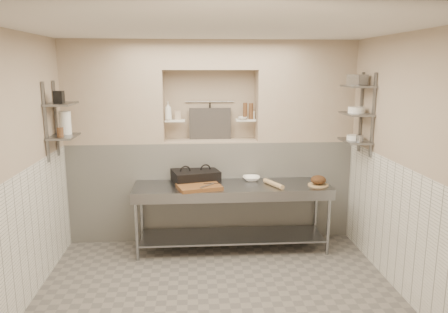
{
  "coord_description": "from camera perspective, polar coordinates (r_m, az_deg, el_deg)",
  "views": [
    {
      "loc": [
        -0.25,
        -4.38,
        2.44
      ],
      "look_at": [
        0.13,
        0.9,
        1.35
      ],
      "focal_mm": 35.0,
      "sensor_mm": 36.0,
      "label": 1
    }
  ],
  "objects": [
    {
      "name": "wall_shelf_right_mid",
      "position": [
        5.85,
        16.91,
        5.34
      ],
      "size": [
        0.3,
        0.5,
        0.02
      ],
      "primitive_type": "cube",
      "color": "slate",
      "rests_on": "wall_right"
    },
    {
      "name": "wall_back",
      "position": [
        6.47,
        -1.85,
        2.37
      ],
      "size": [
        4.0,
        0.1,
        2.8
      ],
      "primitive_type": "cube",
      "color": "tan",
      "rests_on": "ground"
    },
    {
      "name": "bottle_soap",
      "position": [
        6.12,
        -7.31,
        5.91
      ],
      "size": [
        0.1,
        0.1,
        0.26
      ],
      "primitive_type": "imported",
      "rotation": [
        0.0,
        0.0,
        -0.04
      ],
      "color": "white",
      "rests_on": "alcove_shelf_left"
    },
    {
      "name": "condiment_b",
      "position": [
        6.21,
        2.77,
        5.97
      ],
      "size": [
        0.06,
        0.06,
        0.23
      ],
      "primitive_type": "cylinder",
      "color": "#53351F",
      "rests_on": "alcove_shelf_right"
    },
    {
      "name": "wainscot_right",
      "position": [
        5.22,
        21.84,
        -8.71
      ],
      "size": [
        0.02,
        3.9,
        1.4
      ],
      "primitive_type": "cube",
      "color": "white",
      "rests_on": "floor"
    },
    {
      "name": "bread_loaf",
      "position": [
        5.9,
        12.22,
        -3.0
      ],
      "size": [
        0.2,
        0.2,
        0.12
      ],
      "primitive_type": "ellipsoid",
      "color": "#4C2D19",
      "rests_on": "bread_board"
    },
    {
      "name": "splash_panel",
      "position": [
        6.29,
        -1.81,
        4.31
      ],
      "size": [
        0.6,
        0.08,
        0.45
      ],
      "primitive_type": "cube",
      "rotation": [
        -0.14,
        0.0,
        0.0
      ],
      "color": "#383330",
      "rests_on": "alcove_sill"
    },
    {
      "name": "alcove_shelf_left",
      "position": [
        6.18,
        -6.43,
        4.68
      ],
      "size": [
        0.28,
        0.16,
        0.02
      ],
      "primitive_type": "cube",
      "color": "white",
      "rests_on": "backwall_lower"
    },
    {
      "name": "box_left_upper",
      "position": [
        5.61,
        -20.76,
        7.27
      ],
      "size": [
        0.11,
        0.11,
        0.15
      ],
      "primitive_type": "cube",
      "rotation": [
        0.0,
        0.0,
        -0.05
      ],
      "color": "black",
      "rests_on": "wall_shelf_left_upper"
    },
    {
      "name": "shelf_rail_left_a",
      "position": [
        5.93,
        -21.09,
        4.65
      ],
      "size": [
        0.03,
        0.03,
        0.95
      ],
      "primitive_type": "cube",
      "color": "slate",
      "rests_on": "wall_left"
    },
    {
      "name": "wall_shelf_right_upper",
      "position": [
        5.83,
        17.11,
        8.76
      ],
      "size": [
        0.3,
        0.5,
        0.03
      ],
      "primitive_type": "cube",
      "color": "slate",
      "rests_on": "wall_right"
    },
    {
      "name": "basket_right",
      "position": [
        5.86,
        17.04,
        9.55
      ],
      "size": [
        0.24,
        0.26,
        0.13
      ],
      "primitive_type": "cube",
      "rotation": [
        0.0,
        0.0,
        0.43
      ],
      "color": "gray",
      "rests_on": "wall_shelf_right_upper"
    },
    {
      "name": "ceiling",
      "position": [
        4.41,
        -0.88,
        16.97
      ],
      "size": [
        4.0,
        3.9,
        0.1
      ],
      "primitive_type": "cube",
      "color": "silver",
      "rests_on": "ground"
    },
    {
      "name": "jug_left",
      "position": [
        5.81,
        -20.03,
        4.16
      ],
      "size": [
        0.14,
        0.14,
        0.29
      ],
      "primitive_type": "cylinder",
      "color": "white",
      "rests_on": "wall_shelf_left_lower"
    },
    {
      "name": "hanging_steel",
      "position": [
        6.32,
        -1.84,
        5.63
      ],
      "size": [
        0.02,
        0.02,
        0.3
      ],
      "primitive_type": "cylinder",
      "color": "black",
      "rests_on": "utensil_rail"
    },
    {
      "name": "shelf_rail_right_b",
      "position": [
        5.72,
        18.89,
        5.08
      ],
      "size": [
        0.03,
        0.03,
        1.05
      ],
      "primitive_type": "cube",
      "color": "slate",
      "rests_on": "wall_right"
    },
    {
      "name": "wall_shelf_left_upper",
      "position": [
        5.68,
        -20.5,
        6.45
      ],
      "size": [
        0.3,
        0.5,
        0.03
      ],
      "primitive_type": "cube",
      "color": "slate",
      "rests_on": "wall_left"
    },
    {
      "name": "jar_alcove",
      "position": [
        6.21,
        -6.05,
        5.4
      ],
      "size": [
        0.08,
        0.08,
        0.12
      ],
      "primitive_type": "cube",
      "color": "tan",
      "rests_on": "alcove_shelf_left"
    },
    {
      "name": "wall_right",
      "position": [
        5.06,
        23.04,
        -1.17
      ],
      "size": [
        0.1,
        3.9,
        2.8
      ],
      "primitive_type": "cube",
      "color": "tan",
      "rests_on": "ground"
    },
    {
      "name": "wall_shelf_left_lower",
      "position": [
        5.72,
        -20.22,
        2.47
      ],
      "size": [
        0.3,
        0.5,
        0.02
      ],
      "primitive_type": "cube",
      "color": "slate",
      "rests_on": "wall_left"
    },
    {
      "name": "shelf_rail_left_b",
      "position": [
        5.55,
        -22.26,
        4.14
      ],
      "size": [
        0.03,
        0.03,
        0.95
      ],
      "primitive_type": "cube",
      "color": "slate",
      "rests_on": "wall_left"
    },
    {
      "name": "bowl_right_mid",
      "position": [
        5.86,
        16.89,
        5.85
      ],
      "size": [
        0.21,
        0.21,
        0.08
      ],
      "primitive_type": "cylinder",
      "color": "white",
      "rests_on": "wall_shelf_right_mid"
    },
    {
      "name": "backwall_header",
      "position": [
        6.14,
        -1.83,
        13.11
      ],
      "size": [
        1.3,
        0.4,
        0.4
      ],
      "primitive_type": "cube",
      "color": "tan",
      "rests_on": "backwall_lower"
    },
    {
      "name": "backwall_pillar_left",
      "position": [
        6.24,
        -14.19,
        8.15
      ],
      "size": [
        1.35,
        0.4,
        1.4
      ],
      "primitive_type": "cube",
      "color": "tan",
      "rests_on": "backwall_lower"
    },
    {
      "name": "tongs",
      "position": [
        5.57,
        -2.24,
        -3.84
      ],
      "size": [
        0.19,
        0.2,
        0.02
      ],
      "primitive_type": "cylinder",
      "rotation": [
        1.57,
        0.0,
        -0.74
      ],
      "color": "gray",
      "rests_on": "cutting_board"
    },
    {
      "name": "alcove_sill",
      "position": [
        6.22,
        -1.76,
        2.09
      ],
      "size": [
        1.3,
        0.4,
        0.02
      ],
      "primitive_type": "cube",
      "color": "tan",
      "rests_on": "backwall_lower"
    },
    {
      "name": "jar_left",
      "position": [
        5.6,
        -20.61,
        2.98
      ],
      "size": [
        0.08,
        0.08,
        0.12
      ],
      "primitive_type": "cylinder",
      "color": "#53351F",
      "rests_on": "wall_shelf_left_lower"
    },
    {
      "name": "panini_press",
      "position": [
        5.95,
        -3.74,
        -2.58
      ],
      "size": [
        0.69,
        0.58,
        0.16
      ],
      "rotation": [
        0.0,
        0.0,
        0.26
      ],
      "color": "black",
      "rests_on": "prep_table"
    },
    {
      "name": "condiment_c",
      "position": [
        6.26,
        3.78,
        5.43
      ],
      "size": [
        0.06,
        0.06,
        0.11
      ],
      "primitive_type": "cylinder",
      "color": "white",
      "rests_on": "alcove_shelf_right"
    },
    {
      "name": "wall_left",
      "position": [
        4.85,
        -25.8,
        -1.93
      ],
      "size": [
        0.1,
        3.9,
        2.8
      ],
      "primitive_type": "cube",
      "color": "tan",
      "rests_on": "ground"
    },
    {
      "name": "wall_shelf_right_lower",
      "position": [
        5.9,
        16.71,
        1.96
      ],
      "size": [
        0.3,
        0.5,
        0.02
      ],
      "primitive_type": "cube",
      "color": "slate",
      "rests_on": "wall_right"
    },
    {
      "name": "prep_table",
      "position": [
        5.87,
        1.07,
        -6.2
      ],
      "size": [
        2.6,
        0.7,
        0.9
      ],
      "color": "gray",
      "rests_on": "floor"
    },
    {
      "name": "bowl_alcove",
      "position": [
        6.17,
        2.43,
        5.04
      ],
      "size": [
        0.16,
        0.16,
        0.04
      ],
      "primitive_type": "imported",
      "rotation": [
        0.0,
        0.0,
        -0.26
      ],
      "color": "white",
      "rests_on": "alcove_shelf_right"
    },
    {
      "name": "backwall_lower",
      "position": [
        6.38,
        -1.72,
        -4.21
      ],
      "size": [
        4.0,
        0.4,
        1.4
      ],
      "primitive_type": "cube",
      "color": "white",
      "rests_on": "floor"
    },
    {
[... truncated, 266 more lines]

